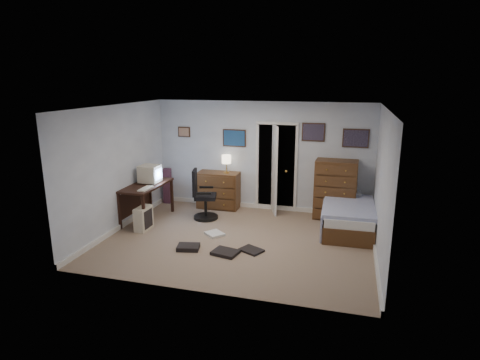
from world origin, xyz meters
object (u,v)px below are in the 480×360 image
(office_chair, at_px, (203,200))
(bed, at_px, (348,216))
(computer_desk, at_px, (143,192))
(low_dresser, at_px, (219,190))
(tall_dresser, at_px, (335,190))

(office_chair, relative_size, bed, 0.58)
(computer_desk, bearing_deg, low_dresser, 43.35)
(computer_desk, height_order, low_dresser, low_dresser)
(office_chair, xyz_separation_m, bed, (3.06, 0.18, -0.14))
(office_chair, height_order, tall_dresser, tall_dresser)
(bed, bearing_deg, low_dresser, 166.35)
(low_dresser, relative_size, tall_dresser, 0.75)
(office_chair, bearing_deg, tall_dresser, 1.66)
(computer_desk, xyz_separation_m, low_dresser, (1.31, 1.22, -0.18))
(bed, bearing_deg, office_chair, -177.97)
(computer_desk, relative_size, office_chair, 1.26)
(computer_desk, distance_m, bed, 4.33)
(low_dresser, bearing_deg, tall_dresser, -1.29)
(computer_desk, height_order, bed, computer_desk)
(low_dresser, relative_size, bed, 0.51)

